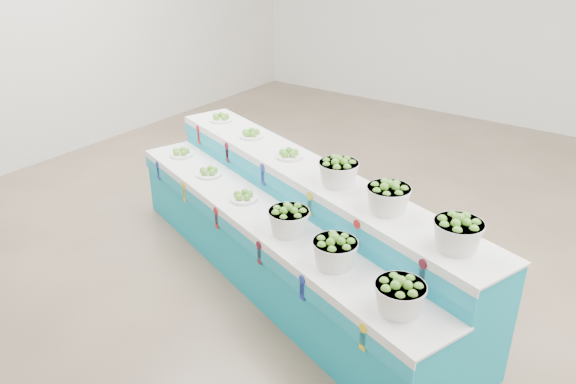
# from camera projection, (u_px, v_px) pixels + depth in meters

# --- Properties ---
(ground) EXTENTS (10.00, 10.00, 0.00)m
(ground) POSITION_uv_depth(u_px,v_px,m) (377.00, 265.00, 5.53)
(ground) COLOR brown
(ground) RESTS_ON ground
(display_stand) EXTENTS (4.20, 2.35, 1.02)m
(display_stand) POSITION_uv_depth(u_px,v_px,m) (288.00, 228.00, 5.15)
(display_stand) COLOR #139DBC
(display_stand) RESTS_ON ground
(plate_lower_left) EXTENTS (0.32, 0.32, 0.09)m
(plate_lower_left) POSITION_uv_depth(u_px,v_px,m) (181.00, 152.00, 6.14)
(plate_lower_left) COLOR white
(plate_lower_left) RESTS_ON display_stand
(plate_lower_mid) EXTENTS (0.32, 0.32, 0.09)m
(plate_lower_mid) POSITION_uv_depth(u_px,v_px,m) (209.00, 171.00, 5.67)
(plate_lower_mid) COLOR white
(plate_lower_mid) RESTS_ON display_stand
(plate_lower_right) EXTENTS (0.32, 0.32, 0.09)m
(plate_lower_right) POSITION_uv_depth(u_px,v_px,m) (243.00, 196.00, 5.17)
(plate_lower_right) COLOR white
(plate_lower_right) RESTS_ON display_stand
(basket_lower_left) EXTENTS (0.43, 0.43, 0.24)m
(basket_lower_left) POSITION_uv_depth(u_px,v_px,m) (289.00, 220.00, 4.60)
(basket_lower_left) COLOR silver
(basket_lower_left) RESTS_ON display_stand
(basket_lower_mid) EXTENTS (0.43, 0.43, 0.24)m
(basket_lower_mid) POSITION_uv_depth(u_px,v_px,m) (335.00, 251.00, 4.17)
(basket_lower_mid) COLOR silver
(basket_lower_mid) RESTS_ON display_stand
(basket_lower_right) EXTENTS (0.43, 0.43, 0.24)m
(basket_lower_right) POSITION_uv_depth(u_px,v_px,m) (400.00, 295.00, 3.68)
(basket_lower_right) COLOR silver
(basket_lower_right) RESTS_ON display_stand
(plate_upper_left) EXTENTS (0.32, 0.32, 0.09)m
(plate_upper_left) POSITION_uv_depth(u_px,v_px,m) (221.00, 117.00, 6.27)
(plate_upper_left) COLOR white
(plate_upper_left) RESTS_ON display_stand
(plate_upper_mid) EXTENTS (0.32, 0.32, 0.09)m
(plate_upper_mid) POSITION_uv_depth(u_px,v_px,m) (251.00, 133.00, 5.80)
(plate_upper_mid) COLOR white
(plate_upper_mid) RESTS_ON display_stand
(plate_upper_right) EXTENTS (0.32, 0.32, 0.09)m
(plate_upper_right) POSITION_uv_depth(u_px,v_px,m) (289.00, 153.00, 5.30)
(plate_upper_right) COLOR white
(plate_upper_right) RESTS_ON display_stand
(basket_upper_left) EXTENTS (0.43, 0.43, 0.24)m
(basket_upper_left) POSITION_uv_depth(u_px,v_px,m) (338.00, 171.00, 4.73)
(basket_upper_left) COLOR silver
(basket_upper_left) RESTS_ON display_stand
(basket_upper_mid) EXTENTS (0.43, 0.43, 0.24)m
(basket_upper_mid) POSITION_uv_depth(u_px,v_px,m) (388.00, 197.00, 4.30)
(basket_upper_mid) COLOR silver
(basket_upper_mid) RESTS_ON display_stand
(basket_upper_right) EXTENTS (0.43, 0.43, 0.24)m
(basket_upper_right) POSITION_uv_depth(u_px,v_px,m) (458.00, 233.00, 3.81)
(basket_upper_right) COLOR silver
(basket_upper_right) RESTS_ON display_stand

